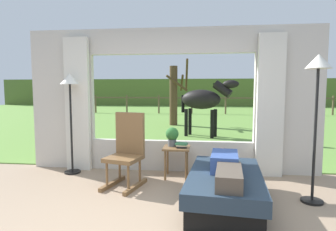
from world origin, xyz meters
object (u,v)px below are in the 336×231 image
object	(u,v)px
rocking_chair	(127,150)
potted_plant	(172,135)
floor_lamp_left	(70,93)
book_stack	(182,145)
horse	(203,100)
pasture_tree	(174,94)
floor_lamp_right	(318,84)
reclining_person	(226,166)
side_table	(177,153)
recliner_sofa	(225,188)

from	to	relation	value
rocking_chair	potted_plant	world-z (taller)	rocking_chair
floor_lamp_left	book_stack	bearing A→B (deg)	-3.18
horse	pasture_tree	size ratio (longest dim) A/B	0.68
horse	rocking_chair	bearing A→B (deg)	4.95
potted_plant	horse	bearing A→B (deg)	82.17
floor_lamp_left	rocking_chair	bearing A→B (deg)	-24.13
floor_lamp_right	pasture_tree	world-z (taller)	pasture_tree
horse	reclining_person	bearing A→B (deg)	22.36
book_stack	pasture_tree	xyz separation A→B (m)	(-0.76, 6.86, 0.72)
side_table	floor_lamp_left	world-z (taller)	floor_lamp_left
rocking_chair	horse	world-z (taller)	horse
potted_plant	pasture_tree	distance (m)	6.80
reclining_person	floor_lamp_left	bearing A→B (deg)	161.51
side_table	pasture_tree	xyz separation A→B (m)	(-0.67, 6.81, 0.86)
rocking_chair	horse	xyz separation A→B (m)	(1.20, 4.56, 0.61)
pasture_tree	floor_lamp_left	bearing A→B (deg)	-99.94
reclining_person	floor_lamp_right	bearing A→B (deg)	18.65
potted_plant	book_stack	size ratio (longest dim) A/B	1.52
side_table	floor_lamp_left	size ratio (longest dim) A/B	0.30
recliner_sofa	book_stack	size ratio (longest dim) A/B	8.48
floor_lamp_left	floor_lamp_right	world-z (taller)	floor_lamp_right
rocking_chair	floor_lamp_left	xyz separation A→B (m)	(-1.13, 0.51, 0.86)
pasture_tree	side_table	bearing A→B (deg)	-84.35
horse	pasture_tree	distance (m)	2.94
recliner_sofa	potted_plant	xyz separation A→B (m)	(-0.79, 1.11, 0.48)
book_stack	horse	xyz separation A→B (m)	(0.39, 4.16, 0.59)
rocking_chair	side_table	distance (m)	0.87
floor_lamp_left	floor_lamp_right	bearing A→B (deg)	-13.37
floor_lamp_right	horse	size ratio (longest dim) A/B	1.06
reclining_person	horse	size ratio (longest dim) A/B	0.80
reclining_person	horse	distance (m)	5.24
floor_lamp_right	rocking_chair	bearing A→B (deg)	171.70
potted_plant	floor_lamp_left	world-z (taller)	floor_lamp_left
potted_plant	reclining_person	bearing A→B (deg)	-55.58
recliner_sofa	book_stack	distance (m)	1.22
recliner_sofa	potted_plant	distance (m)	1.45
recliner_sofa	reclining_person	xyz separation A→B (m)	(0.00, -0.05, 0.30)
book_stack	recliner_sofa	bearing A→B (deg)	-57.75
reclining_person	floor_lamp_left	world-z (taller)	floor_lamp_left
reclining_person	floor_lamp_right	xyz separation A→B (m)	(1.14, 0.27, 1.03)
recliner_sofa	horse	distance (m)	5.24
floor_lamp_right	horse	bearing A→B (deg)	105.66
reclining_person	pasture_tree	distance (m)	8.06
recliner_sofa	side_table	bearing A→B (deg)	129.83
floor_lamp_right	pasture_tree	bearing A→B (deg)	108.33
reclining_person	floor_lamp_left	xyz separation A→B (m)	(-2.57, 1.15, 0.89)
pasture_tree	potted_plant	bearing A→B (deg)	-84.98
reclining_person	horse	bearing A→B (deg)	98.21
book_stack	floor_lamp_left	world-z (taller)	floor_lamp_left
reclining_person	side_table	size ratio (longest dim) A/B	2.76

